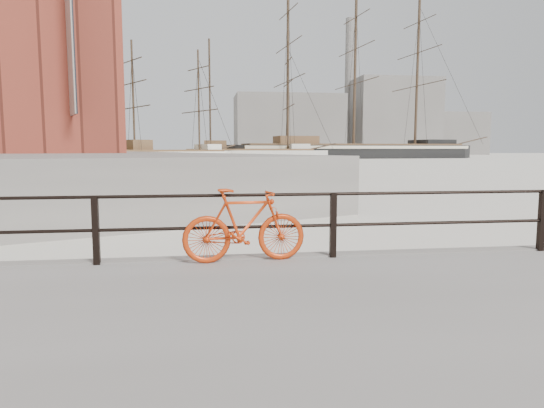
{
  "coord_description": "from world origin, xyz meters",
  "views": [
    {
      "loc": [
        -5.44,
        -7.28,
        2.02
      ],
      "look_at": [
        -4.22,
        1.5,
        1.0
      ],
      "focal_mm": 32.0,
      "sensor_mm": 36.0,
      "label": 1
    }
  ],
  "objects_px": {
    "schooner_mid": "(250,160)",
    "schooner_left": "(169,161)",
    "bicycle": "(244,225)",
    "barque_black": "(353,158)"
  },
  "relations": [
    {
      "from": "bicycle",
      "to": "schooner_left",
      "type": "distance_m",
      "value": 72.36
    },
    {
      "from": "schooner_mid",
      "to": "schooner_left",
      "type": "height_order",
      "value": "schooner_mid"
    },
    {
      "from": "schooner_mid",
      "to": "bicycle",
      "type": "bearing_deg",
      "value": -94.57
    },
    {
      "from": "bicycle",
      "to": "schooner_left",
      "type": "bearing_deg",
      "value": 90.5
    },
    {
      "from": "barque_black",
      "to": "schooner_left",
      "type": "xyz_separation_m",
      "value": [
        -36.5,
        -19.22,
        0.0
      ]
    },
    {
      "from": "schooner_mid",
      "to": "schooner_left",
      "type": "relative_size",
      "value": 1.26
    },
    {
      "from": "schooner_left",
      "to": "bicycle",
      "type": "bearing_deg",
      "value": -116.51
    },
    {
      "from": "barque_black",
      "to": "schooner_mid",
      "type": "distance_m",
      "value": 24.23
    },
    {
      "from": "barque_black",
      "to": "schooner_left",
      "type": "bearing_deg",
      "value": -159.48
    },
    {
      "from": "schooner_left",
      "to": "schooner_mid",
      "type": "bearing_deg",
      "value": 5.43
    }
  ]
}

